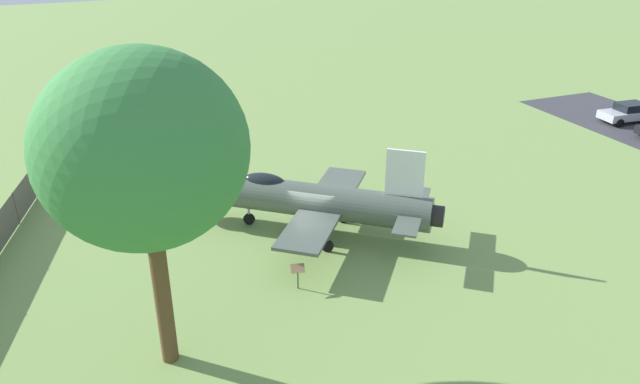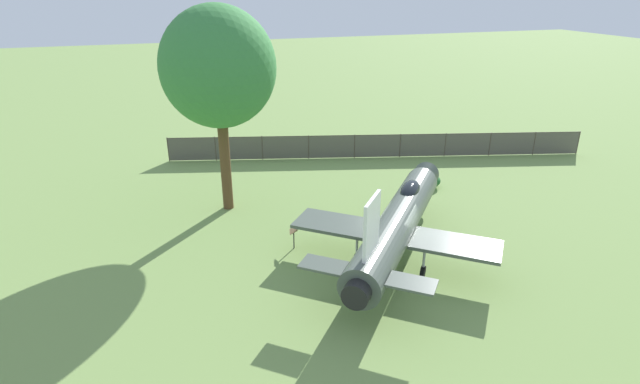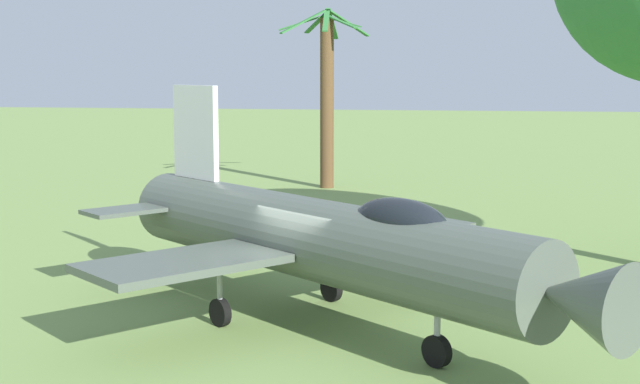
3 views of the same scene
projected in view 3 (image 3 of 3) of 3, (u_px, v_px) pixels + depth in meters
ground_plane at (313, 325)px, 18.69m from camera, size 200.00×200.00×0.00m
display_jet at (324, 240)px, 18.15m from camera, size 10.80×11.95×5.00m
palm_tree at (327, 97)px, 39.81m from camera, size 4.81×3.91×8.12m
info_plaque at (442, 249)px, 22.36m from camera, size 0.53×0.68×1.14m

